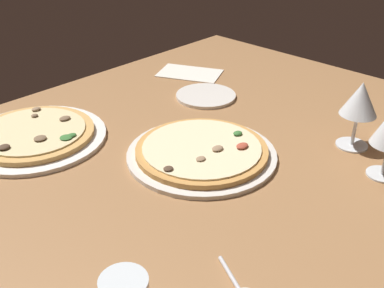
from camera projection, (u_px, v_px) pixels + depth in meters
dining_table at (183, 163)px, 105.75cm from camera, size 150.00×110.00×4.00cm
pizza_main at (202, 152)px, 103.61cm from camera, size 33.22×33.22×3.39cm
pizza_side at (34, 135)px, 110.42cm from camera, size 33.68×33.68×3.40cm
wine_glass_far at (360, 101)px, 102.90cm from camera, size 8.24×8.24×15.69cm
side_plate at (206, 96)px, 132.21cm from camera, size 16.83×16.83×0.90cm
paper_menu at (190, 73)px, 148.36cm from camera, size 19.09×22.50×0.30cm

